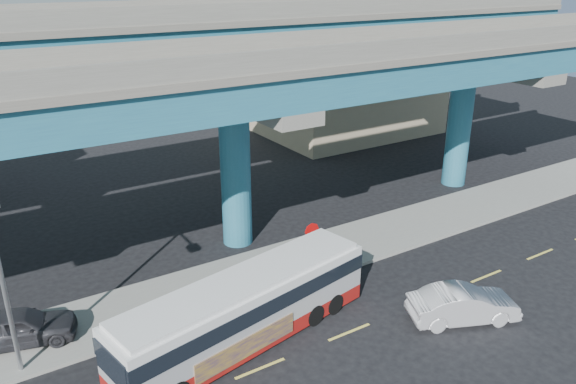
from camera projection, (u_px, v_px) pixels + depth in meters
ground at (345, 328)px, 22.08m from camera, size 120.00×120.00×0.00m
sidewalk at (273, 268)px, 26.37m from camera, size 70.00×4.00×0.15m
lane_markings at (349, 332)px, 21.84m from camera, size 58.00×0.12×0.01m
viaduct at (230, 63)px, 25.85m from camera, size 52.00×12.40×11.70m
building_beige at (348, 91)px, 47.79m from camera, size 14.00×10.23×7.00m
transit_bus at (246, 307)px, 20.78m from camera, size 10.92×4.30×2.74m
sedan at (463, 305)px, 22.35m from camera, size 4.69×5.47×1.44m
parked_car at (19, 327)px, 20.75m from camera, size 3.68×4.85×1.37m
stop_sign at (312, 237)px, 25.29m from camera, size 0.74×0.09×2.47m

